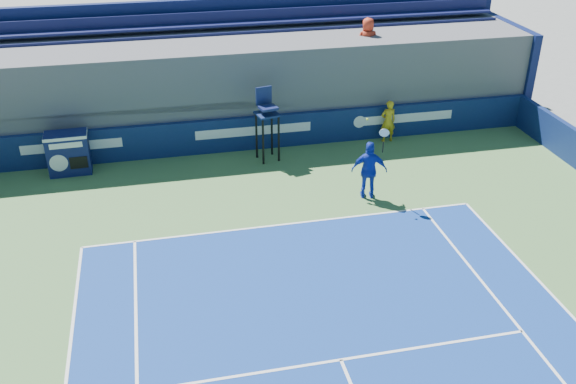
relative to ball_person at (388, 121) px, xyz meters
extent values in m
imported|color=gold|center=(0.00, 0.00, 0.00)|extent=(0.57, 0.39, 1.52)
cube|color=white|center=(-4.76, -4.84, -0.75)|extent=(10.97, 0.07, 0.00)
cube|color=white|center=(-4.76, -10.33, -0.75)|extent=(8.23, 0.07, 0.00)
cube|color=#0D1C4A|center=(-4.76, 0.37, -0.17)|extent=(20.40, 0.20, 1.20)
cube|color=white|center=(-10.76, 0.27, -0.05)|extent=(3.20, 0.01, 0.32)
cube|color=white|center=(-4.76, 0.27, -0.05)|extent=(4.00, 0.01, 0.32)
cube|color=white|center=(0.74, 0.27, -0.05)|extent=(3.60, 0.01, 0.32)
cylinder|color=white|center=(-0.96, 0.27, -0.05)|extent=(0.44, 0.01, 0.44)
cube|color=#0E1649|center=(-10.83, -0.20, -0.07)|extent=(1.32, 0.74, 1.40)
cube|color=silver|center=(-10.83, -0.20, 0.56)|extent=(1.34, 0.76, 0.10)
cylinder|color=silver|center=(-11.12, -0.57, -0.22)|extent=(0.56, 0.04, 0.56)
cube|color=black|center=(-10.52, -0.55, -0.27)|extent=(0.55, 0.04, 0.40)
cube|color=silver|center=(-10.82, -0.56, 0.35)|extent=(1.00, 0.04, 0.18)
cylinder|color=black|center=(-4.65, -0.90, 0.03)|extent=(0.08, 0.08, 1.60)
cylinder|color=black|center=(-4.10, -0.78, 0.03)|extent=(0.08, 0.08, 1.60)
cylinder|color=black|center=(-4.77, -0.35, 0.03)|extent=(0.08, 0.08, 1.60)
cylinder|color=black|center=(-4.23, -0.23, 0.03)|extent=(0.08, 0.08, 1.60)
cube|color=#0E1D4A|center=(-4.44, -0.56, 0.86)|extent=(0.84, 0.84, 0.06)
cube|color=#131B49|center=(-4.42, -0.66, 1.11)|extent=(0.64, 0.56, 0.08)
cube|color=#131C48|center=(-4.50, -0.31, 1.41)|extent=(0.55, 0.18, 0.60)
imported|color=#152EAF|center=(-2.00, -3.81, 0.14)|extent=(1.13, 0.71, 1.80)
cylinder|color=black|center=(-1.69, -3.98, 0.93)|extent=(0.09, 0.16, 0.39)
torus|color=silver|center=(-1.71, -4.05, 1.41)|extent=(0.32, 0.21, 0.29)
cylinder|color=silver|center=(-1.71, -4.05, 1.41)|extent=(0.26, 0.17, 0.24)
sphere|color=#DEF436|center=(-2.17, -3.85, 1.78)|extent=(0.07, 0.07, 0.07)
cube|color=#57575D|center=(-4.76, 2.27, 0.92)|extent=(20.40, 3.60, 3.38)
cube|color=#57575D|center=(-4.76, 0.92, 0.70)|extent=(20.40, 0.90, 0.55)
cube|color=#121745|center=(-4.76, 0.82, 1.18)|extent=(20.00, 0.45, 0.08)
cube|color=#121745|center=(-4.76, 1.07, 1.38)|extent=(20.00, 0.06, 0.45)
cube|color=#57575D|center=(-4.76, 1.82, 1.25)|extent=(20.40, 0.90, 0.55)
cube|color=#121745|center=(-4.76, 1.72, 1.73)|extent=(20.00, 0.45, 0.08)
cube|color=#121745|center=(-4.76, 1.97, 1.93)|extent=(20.00, 0.06, 0.45)
cube|color=#57575D|center=(-4.76, 2.72, 1.80)|extent=(20.40, 0.90, 0.55)
cube|color=#121745|center=(-4.76, 2.62, 2.28)|extent=(20.00, 0.45, 0.08)
cube|color=#121745|center=(-4.76, 2.87, 2.48)|extent=(20.00, 0.06, 0.45)
cube|color=#57575D|center=(-4.76, 3.62, 2.35)|extent=(20.40, 0.90, 0.55)
cube|color=#121745|center=(-4.76, 3.52, 2.83)|extent=(20.00, 0.45, 0.08)
cube|color=#121745|center=(-4.76, 3.77, 3.03)|extent=(20.00, 0.06, 0.45)
cube|color=#0C1647|center=(-4.76, 4.22, 1.43)|extent=(20.80, 0.30, 4.40)
cube|color=#0C1647|center=(5.59, 2.27, 0.93)|extent=(0.30, 3.90, 3.40)
imported|color=gold|center=(-11.59, 0.87, 1.75)|extent=(0.84, 0.72, 1.51)
imported|color=white|center=(-6.80, 0.87, 1.77)|extent=(1.05, 0.68, 1.54)
imported|color=red|center=(-0.32, 1.77, 2.38)|extent=(0.84, 0.56, 1.68)
imported|color=black|center=(3.54, 0.87, 1.78)|extent=(0.62, 0.45, 1.57)
camera|label=1|loc=(-7.96, -19.81, 8.58)|focal=40.00mm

